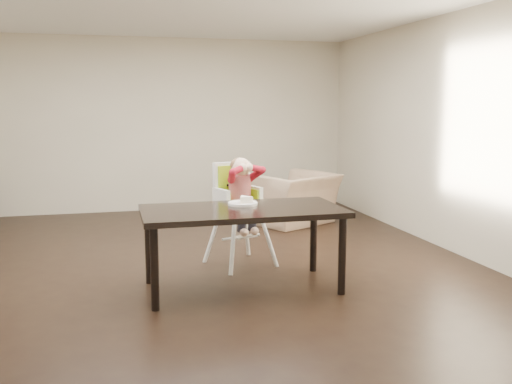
% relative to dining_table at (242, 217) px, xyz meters
% --- Properties ---
extents(ground, '(7.00, 7.00, 0.00)m').
position_rel_dining_table_xyz_m(ground, '(-0.37, 0.68, -0.67)').
color(ground, black).
rests_on(ground, ground).
extents(room_walls, '(6.02, 7.02, 2.71)m').
position_rel_dining_table_xyz_m(room_walls, '(-0.37, 0.68, 1.18)').
color(room_walls, '#BFB69E').
rests_on(room_walls, ground).
extents(dining_table, '(1.80, 0.90, 0.75)m').
position_rel_dining_table_xyz_m(dining_table, '(0.00, 0.00, 0.00)').
color(dining_table, black).
rests_on(dining_table, ground).
extents(high_chair, '(0.60, 0.60, 1.13)m').
position_rel_dining_table_xyz_m(high_chair, '(0.15, 0.81, 0.13)').
color(high_chair, white).
rests_on(high_chair, ground).
extents(plate, '(0.34, 0.34, 0.08)m').
position_rel_dining_table_xyz_m(plate, '(0.05, 0.17, 0.11)').
color(plate, white).
rests_on(plate, dining_table).
extents(armchair, '(1.30, 1.14, 0.95)m').
position_rel_dining_table_xyz_m(armchair, '(1.34, 2.65, -0.19)').
color(armchair, tan).
rests_on(armchair, ground).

